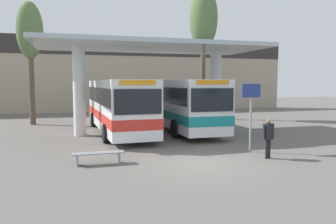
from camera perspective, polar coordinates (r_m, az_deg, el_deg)
The scene contains 10 objects.
ground_plane at distance 12.86m, azimuth 5.68°, elevation -8.83°, with size 100.00×100.00×0.00m, color #605B56.
townhouse_backdrop at distance 36.28m, azimuth -8.87°, elevation 7.45°, with size 40.00×0.58×7.96m.
station_canopy at distance 20.38m, azimuth -2.94°, elevation 9.76°, with size 13.63×6.26×5.44m.
transit_bus_left_bay at distance 20.71m, azimuth -8.81°, elevation 1.48°, with size 3.00×11.55×3.25m.
transit_bus_center_bay at distance 22.31m, azimuth 1.41°, elevation 1.83°, with size 2.80×12.37×3.27m.
waiting_bench_near_pillar at distance 12.79m, azimuth -12.02°, elevation -7.38°, with size 1.94×0.44×0.46m.
info_sign_platform at distance 14.98m, azimuth 14.24°, elevation 1.42°, with size 0.90×0.09×3.05m.
pedestrian_waiting at distance 13.97m, azimuth 17.07°, elevation -3.77°, with size 0.59×0.36×1.62m.
poplar_tree_behind_left at distance 26.49m, azimuth -22.93°, elevation 12.47°, with size 1.87×1.87×8.99m.
poplar_tree_behind_right at distance 28.96m, azimuth 6.20°, elevation 15.62°, with size 2.38×2.38×11.22m.
Camera 1 is at (-4.68, -11.58, 3.08)m, focal length 35.00 mm.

